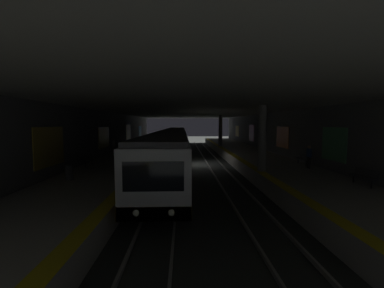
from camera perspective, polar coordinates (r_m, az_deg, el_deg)
name	(u,v)px	position (r m, az deg, el deg)	size (l,w,h in m)	color
ground_plane	(194,164)	(26.86, 0.35, -4.67)	(120.00, 120.00, 0.00)	#2D302D
track_left	(214,164)	(27.03, 5.03, -4.46)	(60.00, 1.53, 0.16)	gray
track_right	(173,164)	(26.85, -4.36, -4.51)	(60.00, 1.53, 0.16)	gray
platform_left	(254,159)	(27.84, 13.97, -3.39)	(60.00, 5.30, 1.06)	#B7B2A8
platform_right	(132,160)	(27.31, -13.54, -3.53)	(60.00, 5.30, 1.06)	#B7B2A8
wall_left	(281,138)	(28.60, 19.63, 1.27)	(60.00, 0.56, 5.60)	slate
wall_right	(103,138)	(27.84, -19.47, 1.20)	(60.00, 0.56, 5.60)	slate
ceiling_slab	(194,110)	(26.55, 0.36, 7.78)	(60.00, 19.40, 0.40)	#ADAAA3
pillar_near	(262,138)	(17.99, 15.63, 1.23)	(0.56, 0.56, 4.55)	gray
pillar_far	(220,131)	(36.97, 6.46, 3.02)	(0.56, 0.56, 4.55)	gray
metro_train	(173,144)	(28.36, -4.24, -0.07)	(38.35, 2.83, 3.49)	silver
bench_left_near	(364,176)	(16.33, 34.42, -5.92)	(1.70, 0.47, 0.86)	#262628
bench_left_mid	(303,158)	(22.10, 23.89, -2.95)	(1.70, 0.47, 0.86)	#262628
bench_right_near	(88,159)	(21.16, -22.61, -3.23)	(1.70, 0.47, 0.86)	#262628
bench_right_mid	(131,143)	(37.09, -13.59, 0.22)	(1.70, 0.47, 0.86)	#262628
person_waiting_near	(309,156)	(20.39, 24.99, -2.46)	(0.60, 0.23, 1.70)	black
person_walking_mid	(114,146)	(28.06, -17.35, -0.43)	(0.60, 0.23, 1.69)	black
suitcase_rolling	(128,152)	(27.51, -14.29, -1.77)	(0.44, 0.22, 0.88)	navy
trash_bin	(69,173)	(16.50, -26.07, -5.83)	(0.44, 0.44, 0.85)	#595B5E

